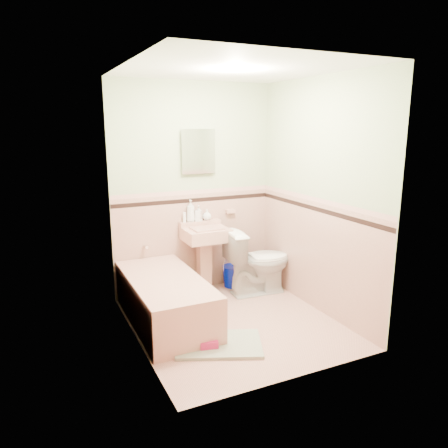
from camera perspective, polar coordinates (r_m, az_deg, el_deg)
name	(u,v)px	position (r m, az deg, el deg)	size (l,w,h in m)	color
floor	(234,323)	(4.57, 1.37, -12.98)	(2.20, 2.20, 0.00)	tan
ceiling	(236,69)	(4.14, 1.57, 19.95)	(2.20, 2.20, 0.00)	white
wall_back	(194,189)	(5.17, -4.04, 4.62)	(2.50, 2.50, 0.00)	beige
wall_front	(301,228)	(3.25, 10.21, -0.54)	(2.50, 2.50, 0.00)	beige
wall_left	(133,213)	(3.84, -12.01, 1.45)	(2.50, 2.50, 0.00)	beige
wall_right	(318,197)	(4.70, 12.44, 3.52)	(2.50, 2.50, 0.00)	beige
wainscot_back	(195,242)	(5.29, -3.88, -2.38)	(2.00, 2.00, 0.00)	tan
wainscot_front	(297,308)	(3.47, 9.65, -11.01)	(2.00, 2.00, 0.00)	tan
wainscot_left	(138,283)	(4.02, -11.40, -7.66)	(2.20, 2.20, 0.00)	tan
wainscot_right	(315,255)	(4.84, 11.96, -4.10)	(2.20, 2.20, 0.00)	tan
accent_back	(195,200)	(5.17, -3.94, 3.17)	(2.00, 2.00, 0.00)	black
accent_front	(299,244)	(3.30, 9.94, -2.67)	(2.00, 2.00, 0.00)	black
accent_left	(136,227)	(3.87, -11.66, -0.41)	(2.20, 2.20, 0.00)	black
accent_right	(316,209)	(4.71, 12.19, 1.95)	(2.20, 2.20, 0.00)	black
cap_back	(194,192)	(5.15, -3.96, 4.27)	(2.00, 2.00, 0.00)	tan
cap_front	(299,231)	(3.27, 10.00, -0.99)	(2.00, 2.00, 0.00)	tan
cap_left	(135,216)	(3.85, -11.73, 1.03)	(2.20, 2.20, 0.00)	tan
cap_right	(317,200)	(4.70, 12.25, 3.15)	(2.20, 2.20, 0.00)	tan
bathtub	(166,301)	(4.54, -7.77, -10.14)	(0.70, 1.50, 0.45)	tan
tub_faucet	(146,246)	(5.06, -10.39, -2.93)	(0.04, 0.04, 0.12)	silver
sink	(206,261)	(5.16, -2.40, -4.99)	(0.52, 0.48, 0.82)	tan
sink_faucet	(201,215)	(5.15, -3.06, 1.21)	(0.02, 0.02, 0.10)	silver
medicine_cabinet	(198,151)	(5.11, -3.46, 9.61)	(0.39, 0.04, 0.48)	white
soap_dish	(230,211)	(5.37, 0.85, 1.72)	(0.12, 0.07, 0.04)	tan
soap_bottle_left	(191,211)	(5.13, -4.47, 1.76)	(0.10, 0.10, 0.26)	#B2B2B2
soap_bottle_mid	(199,213)	(5.17, -3.39, 1.44)	(0.09, 0.09, 0.19)	#B2B2B2
soap_bottle_right	(207,215)	(5.22, -2.28, 1.24)	(0.10, 0.10, 0.13)	#B2B2B2
tube	(184,217)	(5.12, -5.29, 0.89)	(0.04, 0.04, 0.12)	white
toilet	(258,261)	(5.21, 4.55, -4.93)	(0.45, 0.78, 0.80)	white
bucket	(233,276)	(5.47, 1.19, -6.94)	(0.27, 0.27, 0.27)	#0011AD
bath_mat	(219,344)	(4.13, -0.68, -15.68)	(0.78, 0.52, 0.03)	gray
shoe	(209,344)	(4.03, -2.01, -15.71)	(0.16, 0.08, 0.07)	#BF1E59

